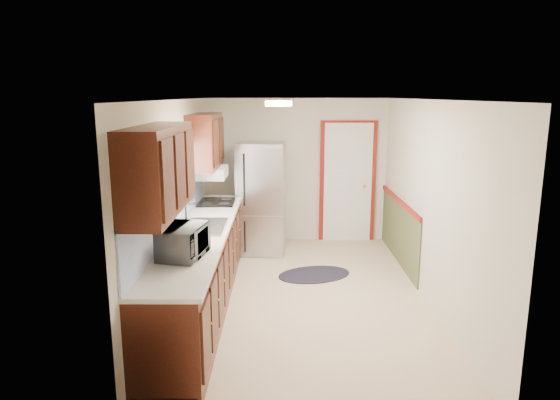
{
  "coord_description": "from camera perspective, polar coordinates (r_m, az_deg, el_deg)",
  "views": [
    {
      "loc": [
        -0.27,
        -5.83,
        2.46
      ],
      "look_at": [
        -0.29,
        0.34,
        1.15
      ],
      "focal_mm": 32.0,
      "sensor_mm": 36.0,
      "label": 1
    }
  ],
  "objects": [
    {
      "name": "rug",
      "position": [
        7.02,
        3.93,
        -8.49
      ],
      "size": [
        1.19,
        0.97,
        0.01
      ],
      "primitive_type": "ellipsoid",
      "rotation": [
        0.0,
        0.0,
        0.34
      ],
      "color": "black",
      "rests_on": "ground"
    },
    {
      "name": "back_wall_trim",
      "position": [
        8.29,
        8.91,
        0.92
      ],
      "size": [
        1.12,
        2.3,
        2.08
      ],
      "color": "maroon",
      "rests_on": "ground"
    },
    {
      "name": "kitchen_run",
      "position": [
        5.86,
        -9.37,
        -4.53
      ],
      "size": [
        0.63,
        4.0,
        2.2
      ],
      "color": "#3A150D",
      "rests_on": "ground"
    },
    {
      "name": "cooktop",
      "position": [
        7.18,
        -7.22,
        -0.24
      ],
      "size": [
        0.51,
        0.61,
        0.02
      ],
      "primitive_type": "cube",
      "color": "black",
      "rests_on": "kitchen_run"
    },
    {
      "name": "refrigerator",
      "position": [
        7.81,
        -2.13,
        0.25
      ],
      "size": [
        0.77,
        0.75,
        1.74
      ],
      "rotation": [
        0.0,
        0.0,
        -0.07
      ],
      "color": "#B7B7BC",
      "rests_on": "ground"
    },
    {
      "name": "ceiling_fixture",
      "position": [
        5.63,
        -0.16,
        10.98
      ],
      "size": [
        0.3,
        0.3,
        0.06
      ],
      "primitive_type": "cylinder",
      "color": "#FFD88C",
      "rests_on": "room_shell"
    },
    {
      "name": "microwave",
      "position": [
        4.82,
        -11.01,
        -4.31
      ],
      "size": [
        0.39,
        0.59,
        0.37
      ],
      "primitive_type": "imported",
      "rotation": [
        0.0,
        0.0,
        1.4
      ],
      "color": "white",
      "rests_on": "kitchen_run"
    },
    {
      "name": "room_shell",
      "position": [
        5.97,
        2.74,
        -0.2
      ],
      "size": [
        3.2,
        5.2,
        2.52
      ],
      "color": "beige",
      "rests_on": "ground"
    }
  ]
}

